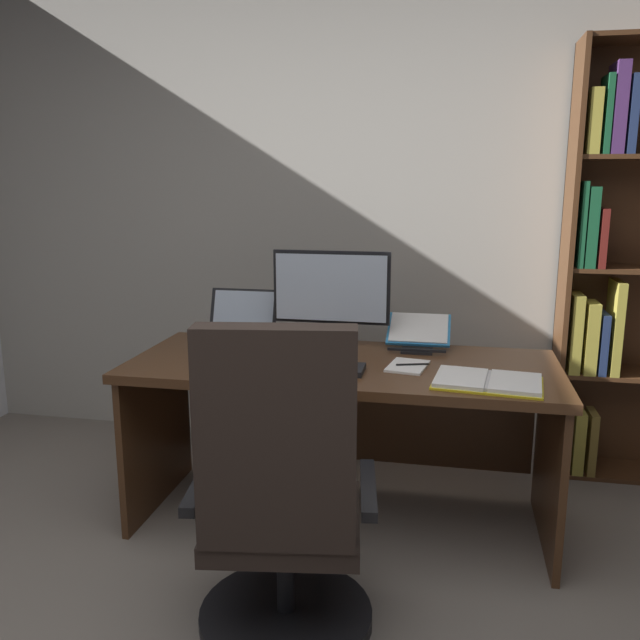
{
  "coord_description": "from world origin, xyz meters",
  "views": [
    {
      "loc": [
        0.51,
        -1.28,
        1.51
      ],
      "look_at": [
        -0.02,
        1.35,
        0.93
      ],
      "focal_mm": 36.83,
      "sensor_mm": 36.0,
      "label": 1
    }
  ],
  "objects_px": {
    "desk": "(345,399)",
    "reading_stand_with_book": "(419,332)",
    "office_chair": "(281,513)",
    "bookshelf": "(636,272)",
    "notepad": "(408,366)",
    "laptop": "(237,331)",
    "computer_mouse": "(243,362)",
    "pen": "(413,364)",
    "keyboard": "(313,367)",
    "open_binder": "(488,381)",
    "monitor": "(331,297)"
  },
  "relations": [
    {
      "from": "bookshelf",
      "to": "desk",
      "type": "bearing_deg",
      "value": -152.74
    },
    {
      "from": "keyboard",
      "to": "open_binder",
      "type": "bearing_deg",
      "value": -4.12
    },
    {
      "from": "bookshelf",
      "to": "keyboard",
      "type": "height_order",
      "value": "bookshelf"
    },
    {
      "from": "notepad",
      "to": "desk",
      "type": "bearing_deg",
      "value": 158.23
    },
    {
      "from": "notepad",
      "to": "bookshelf",
      "type": "bearing_deg",
      "value": 37.18
    },
    {
      "from": "keyboard",
      "to": "open_binder",
      "type": "xyz_separation_m",
      "value": [
        0.69,
        -0.05,
        -0.0
      ]
    },
    {
      "from": "bookshelf",
      "to": "pen",
      "type": "bearing_deg",
      "value": -142.29
    },
    {
      "from": "open_binder",
      "to": "notepad",
      "type": "bearing_deg",
      "value": 158.14
    },
    {
      "from": "office_chair",
      "to": "keyboard",
      "type": "height_order",
      "value": "office_chair"
    },
    {
      "from": "desk",
      "to": "reading_stand_with_book",
      "type": "xyz_separation_m",
      "value": [
        0.31,
        0.24,
        0.26
      ]
    },
    {
      "from": "open_binder",
      "to": "pen",
      "type": "distance_m",
      "value": 0.34
    },
    {
      "from": "desk",
      "to": "laptop",
      "type": "relative_size",
      "value": 5.38
    },
    {
      "from": "desk",
      "to": "computer_mouse",
      "type": "bearing_deg",
      "value": -149.57
    },
    {
      "from": "office_chair",
      "to": "bookshelf",
      "type": "bearing_deg",
      "value": 40.25
    },
    {
      "from": "bookshelf",
      "to": "laptop",
      "type": "xyz_separation_m",
      "value": [
        -1.9,
        -0.51,
        -0.27
      ]
    },
    {
      "from": "office_chair",
      "to": "monitor",
      "type": "bearing_deg",
      "value": 83.44
    },
    {
      "from": "office_chair",
      "to": "reading_stand_with_book",
      "type": "relative_size",
      "value": 3.8
    },
    {
      "from": "office_chair",
      "to": "monitor",
      "type": "xyz_separation_m",
      "value": [
        -0.04,
        1.08,
        0.51
      ]
    },
    {
      "from": "reading_stand_with_book",
      "to": "pen",
      "type": "relative_size",
      "value": 2.07
    },
    {
      "from": "desk",
      "to": "laptop",
      "type": "xyz_separation_m",
      "value": [
        -0.56,
        0.18,
        0.25
      ]
    },
    {
      "from": "bookshelf",
      "to": "pen",
      "type": "height_order",
      "value": "bookshelf"
    },
    {
      "from": "keyboard",
      "to": "computer_mouse",
      "type": "distance_m",
      "value": 0.3
    },
    {
      "from": "open_binder",
      "to": "laptop",
      "type": "bearing_deg",
      "value": 164.6
    },
    {
      "from": "monitor",
      "to": "laptop",
      "type": "height_order",
      "value": "monitor"
    },
    {
      "from": "desk",
      "to": "laptop",
      "type": "distance_m",
      "value": 0.64
    },
    {
      "from": "monitor",
      "to": "bookshelf",
      "type": "bearing_deg",
      "value": 19.71
    },
    {
      "from": "monitor",
      "to": "computer_mouse",
      "type": "height_order",
      "value": "monitor"
    },
    {
      "from": "notepad",
      "to": "office_chair",
      "type": "bearing_deg",
      "value": -113.26
    },
    {
      "from": "computer_mouse",
      "to": "pen",
      "type": "relative_size",
      "value": 0.74
    },
    {
      "from": "desk",
      "to": "bookshelf",
      "type": "distance_m",
      "value": 1.59
    },
    {
      "from": "keyboard",
      "to": "open_binder",
      "type": "height_order",
      "value": "same"
    },
    {
      "from": "bookshelf",
      "to": "office_chair",
      "type": "relative_size",
      "value": 1.95
    },
    {
      "from": "desk",
      "to": "keyboard",
      "type": "relative_size",
      "value": 4.35
    },
    {
      "from": "office_chair",
      "to": "pen",
      "type": "bearing_deg",
      "value": 57.02
    },
    {
      "from": "notepad",
      "to": "pen",
      "type": "bearing_deg",
      "value": 0.0
    },
    {
      "from": "reading_stand_with_book",
      "to": "computer_mouse",
      "type": "bearing_deg",
      "value": -146.07
    },
    {
      "from": "laptop",
      "to": "pen",
      "type": "height_order",
      "value": "laptop"
    },
    {
      "from": "computer_mouse",
      "to": "notepad",
      "type": "relative_size",
      "value": 0.5
    },
    {
      "from": "desk",
      "to": "reading_stand_with_book",
      "type": "height_order",
      "value": "reading_stand_with_book"
    },
    {
      "from": "monitor",
      "to": "keyboard",
      "type": "distance_m",
      "value": 0.46
    },
    {
      "from": "bookshelf",
      "to": "computer_mouse",
      "type": "bearing_deg",
      "value": -152.0
    },
    {
      "from": "monitor",
      "to": "pen",
      "type": "relative_size",
      "value": 3.9
    },
    {
      "from": "computer_mouse",
      "to": "bookshelf",
      "type": "bearing_deg",
      "value": 28.0
    },
    {
      "from": "desk",
      "to": "office_chair",
      "type": "height_order",
      "value": "office_chair"
    },
    {
      "from": "reading_stand_with_book",
      "to": "notepad",
      "type": "distance_m",
      "value": 0.36
    },
    {
      "from": "open_binder",
      "to": "pen",
      "type": "bearing_deg",
      "value": 156.55
    },
    {
      "from": "desk",
      "to": "keyboard",
      "type": "bearing_deg",
      "value": -112.56
    },
    {
      "from": "bookshelf",
      "to": "computer_mouse",
      "type": "distance_m",
      "value": 1.99
    },
    {
      "from": "reading_stand_with_book",
      "to": "pen",
      "type": "distance_m",
      "value": 0.36
    },
    {
      "from": "bookshelf",
      "to": "laptop",
      "type": "bearing_deg",
      "value": -165.03
    }
  ]
}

